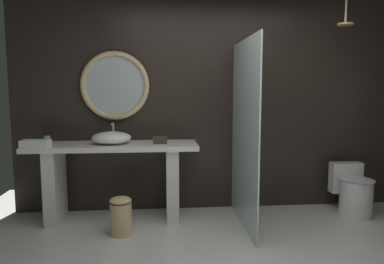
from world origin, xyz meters
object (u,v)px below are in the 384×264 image
(tumbler_cup, at_px, (47,140))
(rain_shower_head, at_px, (345,21))
(toilet, at_px, (353,192))
(vessel_sink, at_px, (112,138))
(round_wall_mirror, at_px, (115,86))
(folded_hand_towel, at_px, (36,144))
(tissue_box, at_px, (160,140))
(waste_bin, at_px, (121,216))

(tumbler_cup, height_order, rain_shower_head, rain_shower_head)
(toilet, bearing_deg, vessel_sink, 178.89)
(tumbler_cup, bearing_deg, round_wall_mirror, 16.23)
(vessel_sink, height_order, toilet, vessel_sink)
(tumbler_cup, bearing_deg, folded_hand_towel, -99.82)
(round_wall_mirror, distance_m, rain_shower_head, 2.70)
(vessel_sink, distance_m, round_wall_mirror, 0.65)
(rain_shower_head, bearing_deg, vessel_sink, 178.07)
(rain_shower_head, distance_m, folded_hand_towel, 3.60)
(folded_hand_towel, bearing_deg, toilet, 1.66)
(vessel_sink, bearing_deg, tumbler_cup, 173.29)
(vessel_sink, bearing_deg, round_wall_mirror, 87.19)
(tumbler_cup, distance_m, folded_hand_towel, 0.25)
(vessel_sink, distance_m, toilet, 2.88)
(tissue_box, height_order, folded_hand_towel, same)
(round_wall_mirror, bearing_deg, vessel_sink, -92.81)
(toilet, bearing_deg, folded_hand_towel, -178.34)
(folded_hand_towel, bearing_deg, round_wall_mirror, 30.42)
(tissue_box, xyz_separation_m, round_wall_mirror, (-0.52, 0.28, 0.61))
(tumbler_cup, bearing_deg, waste_bin, -31.53)
(rain_shower_head, bearing_deg, tumbler_cup, 177.02)
(round_wall_mirror, bearing_deg, rain_shower_head, -8.53)
(round_wall_mirror, height_order, waste_bin, round_wall_mirror)
(vessel_sink, bearing_deg, toilet, -1.11)
(round_wall_mirror, bearing_deg, waste_bin, -80.88)
(tumbler_cup, bearing_deg, vessel_sink, -6.71)
(round_wall_mirror, bearing_deg, tumbler_cup, -163.77)
(toilet, bearing_deg, waste_bin, -171.81)
(round_wall_mirror, xyz_separation_m, rain_shower_head, (2.57, -0.39, 0.71))
(vessel_sink, height_order, waste_bin, vessel_sink)
(vessel_sink, bearing_deg, waste_bin, -73.13)
(vessel_sink, xyz_separation_m, round_wall_mirror, (0.01, 0.30, 0.58))
(vessel_sink, relative_size, folded_hand_towel, 1.52)
(tumbler_cup, bearing_deg, rain_shower_head, -2.98)
(waste_bin, bearing_deg, folded_hand_towel, 162.55)
(vessel_sink, height_order, tumbler_cup, vessel_sink)
(round_wall_mirror, bearing_deg, tissue_box, -28.54)
(rain_shower_head, xyz_separation_m, waste_bin, (-2.45, -0.35, -2.03))
(vessel_sink, distance_m, tissue_box, 0.54)
(waste_bin, relative_size, folded_hand_towel, 1.38)
(round_wall_mirror, relative_size, waste_bin, 2.04)
(rain_shower_head, xyz_separation_m, folded_hand_towel, (-3.35, -0.07, -1.32))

